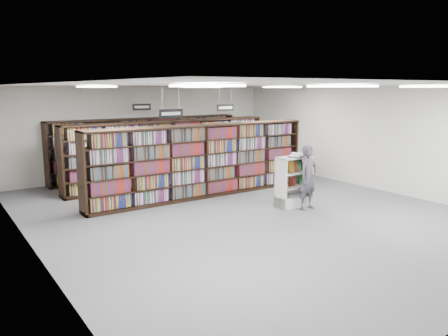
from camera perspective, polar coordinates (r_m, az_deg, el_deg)
floor at (r=11.24m, az=2.57°, el=-5.77°), size 12.00×12.00×0.00m
ceiling at (r=10.80m, az=2.71°, el=10.78°), size 10.00×12.00×0.10m
wall_back at (r=16.07m, az=-10.40°, el=4.76°), size 10.00×0.10×3.20m
wall_left at (r=8.87m, az=-24.09°, el=-0.41°), size 0.10×12.00×3.20m
wall_right at (r=14.46m, az=18.70°, el=3.78°), size 0.10×12.00×3.20m
bookshelf_row_near at (r=12.62m, az=-2.86°, el=0.91°), size 7.00×0.60×2.10m
bookshelf_row_mid at (r=14.34m, az=-7.05°, el=1.99°), size 7.00×0.60×2.10m
bookshelf_row_far at (r=15.86m, az=-9.89°, el=2.71°), size 7.00×0.60×2.10m
aisle_sign_left at (r=10.85m, az=-6.93°, el=7.18°), size 0.65×0.02×0.80m
aisle_sign_right at (r=14.12m, az=0.18°, el=7.97°), size 0.65×0.02×0.80m
aisle_sign_center at (r=14.89m, az=-10.70°, el=7.92°), size 0.65×0.02×0.80m
troffer_front_left at (r=6.62m, az=-2.42°, el=10.71°), size 0.60×1.20×0.04m
troffer_front_center at (r=8.60m, az=15.07°, el=10.28°), size 0.60×1.20×0.04m
troffer_front_right at (r=11.04m, az=25.41°, el=9.59°), size 0.60×1.20×0.04m
troffer_back_left at (r=11.18m, az=-16.38°, el=10.16°), size 0.60×1.20×0.04m
troffer_back_center at (r=12.45m, az=-2.95°, el=10.53°), size 0.60×1.20×0.04m
troffer_back_right at (r=14.25m, az=7.57°, el=10.44°), size 0.60×1.20×0.04m
endcap_display at (r=11.85m, az=8.96°, el=-2.71°), size 0.97×0.50×1.34m
open_book at (r=11.71m, az=9.58°, el=1.64°), size 0.67×0.51×0.13m
shopper at (r=11.54m, az=10.95°, el=-1.24°), size 0.65×0.47×1.67m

